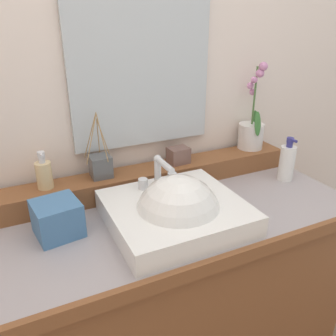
# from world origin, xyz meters

# --- Properties ---
(wall_back) EXTENTS (2.87, 0.20, 2.79)m
(wall_back) POSITION_xyz_m (0.00, 0.39, 1.40)
(wall_back) COLOR silver
(wall_back) RESTS_ON ground
(vanity_cabinet) EXTENTS (1.33, 0.56, 0.84)m
(vanity_cabinet) POSITION_xyz_m (0.00, -0.00, 0.42)
(vanity_cabinet) COLOR brown
(vanity_cabinet) RESTS_ON ground
(back_ledge) EXTENTS (1.25, 0.12, 0.08)m
(back_ledge) POSITION_xyz_m (0.00, 0.20, 0.88)
(back_ledge) COLOR brown
(back_ledge) RESTS_ON vanity_cabinet
(sink_basin) EXTENTS (0.42, 0.39, 0.29)m
(sink_basin) POSITION_xyz_m (0.01, -0.07, 0.87)
(sink_basin) COLOR white
(sink_basin) RESTS_ON vanity_cabinet
(potted_plant) EXTENTS (0.11, 0.12, 0.36)m
(potted_plant) POSITION_xyz_m (0.52, 0.22, 1.00)
(potted_plant) COLOR silver
(potted_plant) RESTS_ON back_ledge
(soap_dispenser) EXTENTS (0.05, 0.06, 0.13)m
(soap_dispenser) POSITION_xyz_m (-0.35, 0.21, 0.97)
(soap_dispenser) COLOR #DDC18A
(soap_dispenser) RESTS_ON back_ledge
(reed_diffuser) EXTENTS (0.10, 0.08, 0.24)m
(reed_diffuser) POSITION_xyz_m (-0.15, 0.21, 0.96)
(reed_diffuser) COLOR #4D4F51
(reed_diffuser) RESTS_ON back_ledge
(trinket_box) EXTENTS (0.08, 0.07, 0.06)m
(trinket_box) POSITION_xyz_m (0.16, 0.21, 0.95)
(trinket_box) COLOR brown
(trinket_box) RESTS_ON back_ledge
(lotion_bottle) EXTENTS (0.06, 0.06, 0.18)m
(lotion_bottle) POSITION_xyz_m (0.56, 0.03, 0.92)
(lotion_bottle) COLOR white
(lotion_bottle) RESTS_ON vanity_cabinet
(tissue_box) EXTENTS (0.15, 0.15, 0.11)m
(tissue_box) POSITION_xyz_m (-0.34, 0.04, 0.89)
(tissue_box) COLOR teal
(tissue_box) RESTS_ON vanity_cabinet
(mirror) EXTENTS (0.53, 0.02, 0.53)m
(mirror) POSITION_xyz_m (0.04, 0.27, 1.26)
(mirror) COLOR silver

